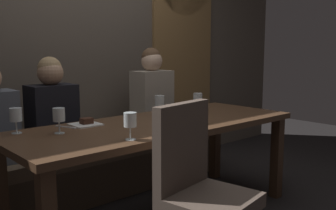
% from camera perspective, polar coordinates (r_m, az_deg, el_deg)
% --- Properties ---
extents(back_wall_tiled, '(6.00, 0.12, 3.00)m').
position_cam_1_polar(back_wall_tiled, '(3.78, -13.75, 11.56)').
color(back_wall_tiled, brown).
rests_on(back_wall_tiled, ground).
extents(arched_door, '(0.90, 0.05, 2.55)m').
position_cam_1_polar(arched_door, '(4.52, 2.23, 9.52)').
color(arched_door, olive).
rests_on(arched_door, ground).
extents(dining_table, '(2.20, 0.84, 0.74)m').
position_cam_1_polar(dining_table, '(2.83, -1.42, -4.31)').
color(dining_table, '#412B1C').
rests_on(dining_table, ground).
extents(banquette_bench, '(2.50, 0.44, 0.45)m').
position_cam_1_polar(banquette_bench, '(3.49, -8.95, -9.18)').
color(banquette_bench, '#4A3C2E').
rests_on(banquette_bench, ground).
extents(chair_near_side, '(0.51, 0.51, 0.98)m').
position_cam_1_polar(chair_near_side, '(2.13, 4.51, -11.23)').
color(chair_near_side, '#4C3321').
rests_on(chair_near_side, ground).
extents(diner_bearded, '(0.36, 0.24, 0.76)m').
position_cam_1_polar(diner_bearded, '(3.15, -16.86, -0.44)').
color(diner_bearded, black).
rests_on(diner_bearded, banquette_bench).
extents(diner_far_end, '(0.36, 0.24, 0.83)m').
position_cam_1_polar(diner_far_end, '(3.69, -2.40, 1.69)').
color(diner_far_end, '#9E9384').
rests_on(diner_far_end, banquette_bench).
extents(wine_glass_end_left, '(0.08, 0.08, 0.16)m').
position_cam_1_polar(wine_glass_end_left, '(2.52, -15.90, -1.57)').
color(wine_glass_end_left, silver).
rests_on(wine_glass_end_left, dining_table).
extents(wine_glass_far_left, '(0.08, 0.08, 0.16)m').
position_cam_1_polar(wine_glass_far_left, '(3.06, -1.26, 0.54)').
color(wine_glass_far_left, silver).
rests_on(wine_glass_far_left, dining_table).
extents(wine_glass_end_right, '(0.08, 0.08, 0.16)m').
position_cam_1_polar(wine_glass_end_right, '(2.26, -5.64, -2.40)').
color(wine_glass_end_right, silver).
rests_on(wine_glass_end_right, dining_table).
extents(wine_glass_center_front, '(0.08, 0.08, 0.16)m').
position_cam_1_polar(wine_glass_center_front, '(2.61, -21.68, -1.52)').
color(wine_glass_center_front, silver).
rests_on(wine_glass_center_front, dining_table).
extents(wine_glass_near_left, '(0.08, 0.08, 0.16)m').
position_cam_1_polar(wine_glass_near_left, '(3.23, 4.44, 0.93)').
color(wine_glass_near_left, silver).
rests_on(wine_glass_near_left, dining_table).
extents(dessert_plate, '(0.19, 0.19, 0.05)m').
position_cam_1_polar(dessert_plate, '(2.76, -12.11, -2.66)').
color(dessert_plate, white).
rests_on(dessert_plate, dining_table).
extents(fork_on_table, '(0.08, 0.16, 0.01)m').
position_cam_1_polar(fork_on_table, '(2.72, -14.97, -3.17)').
color(fork_on_table, silver).
rests_on(fork_on_table, dining_table).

